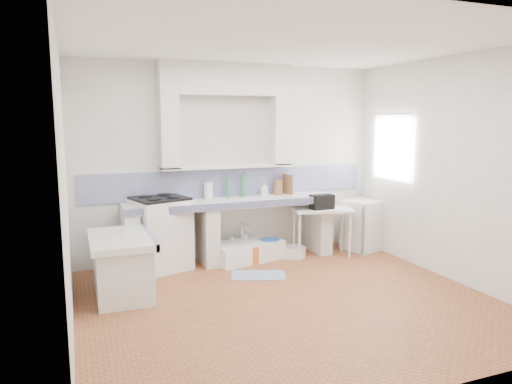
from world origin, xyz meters
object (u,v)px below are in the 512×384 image
object	(u,v)px
stove	(161,234)
side_table	(321,232)
fridge	(363,225)
sink	(247,252)

from	to	relation	value
stove	side_table	distance (m)	2.36
fridge	side_table	bearing A→B (deg)	167.50
side_table	fridge	bearing A→B (deg)	17.07
stove	fridge	size ratio (longest dim) A/B	1.23
side_table	sink	bearing A→B (deg)	-175.66
fridge	stove	bearing A→B (deg)	160.17
stove	fridge	xyz separation A→B (m)	(3.10, -0.18, -0.09)
side_table	fridge	xyz separation A→B (m)	(0.76, 0.05, 0.03)
stove	fridge	bearing A→B (deg)	-19.68
stove	fridge	world-z (taller)	stove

